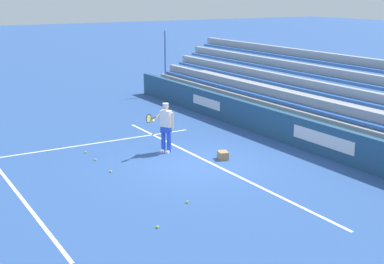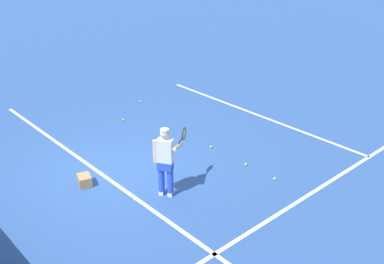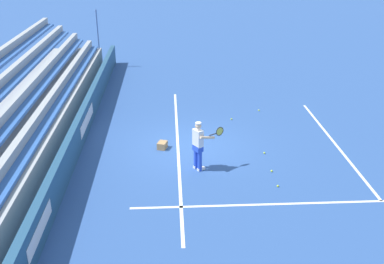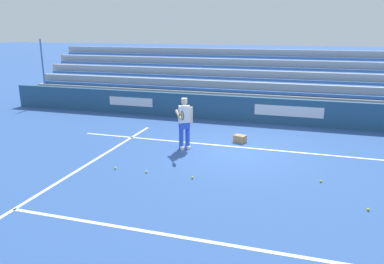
% 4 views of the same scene
% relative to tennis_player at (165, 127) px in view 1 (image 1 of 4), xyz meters
% --- Properties ---
extents(ground_plane, '(160.00, 160.00, 0.00)m').
position_rel_tennis_player_xyz_m(ground_plane, '(-1.82, -0.16, -0.89)').
color(ground_plane, '#2D5193').
extents(court_baseline_white, '(12.00, 0.10, 0.01)m').
position_rel_tennis_player_xyz_m(court_baseline_white, '(-1.82, -0.66, -0.89)').
color(court_baseline_white, white).
rests_on(court_baseline_white, ground).
extents(court_sideline_white, '(0.10, 12.00, 0.01)m').
position_rel_tennis_player_xyz_m(court_sideline_white, '(2.29, 3.84, -0.89)').
color(court_sideline_white, white).
rests_on(court_sideline_white, ground).
extents(court_service_line_white, '(8.22, 0.10, 0.01)m').
position_rel_tennis_player_xyz_m(court_service_line_white, '(-1.82, 5.34, -0.89)').
color(court_service_line_white, white).
rests_on(court_service_line_white, ground).
extents(back_wall_sponsor_board, '(24.34, 0.25, 1.10)m').
position_rel_tennis_player_xyz_m(back_wall_sponsor_board, '(-1.82, -4.34, -0.34)').
color(back_wall_sponsor_board, navy).
rests_on(back_wall_sponsor_board, ground).
extents(bleacher_stand, '(23.12, 3.20, 3.40)m').
position_rel_tennis_player_xyz_m(bleacher_stand, '(-1.82, -6.57, -0.13)').
color(bleacher_stand, '#9EA3A8').
rests_on(bleacher_stand, ground).
extents(tennis_player, '(0.57, 1.06, 1.71)m').
position_rel_tennis_player_xyz_m(tennis_player, '(0.00, 0.00, 0.00)').
color(tennis_player, blue).
rests_on(tennis_player, ground).
extents(ball_box_cardboard, '(0.47, 0.41, 0.26)m').
position_rel_tennis_player_xyz_m(ball_box_cardboard, '(-1.68, -1.24, -0.76)').
color(ball_box_cardboard, '#A87F51').
rests_on(ball_box_cardboard, ground).
extents(tennis_ball_on_baseline, '(0.07, 0.07, 0.07)m').
position_rel_tennis_player_xyz_m(tennis_ball_on_baseline, '(-1.04, 2.47, -0.86)').
color(tennis_ball_on_baseline, '#CCE533').
rests_on(tennis_ball_on_baseline, ground).
extents(tennis_ball_near_player, '(0.07, 0.07, 0.07)m').
position_rel_tennis_player_xyz_m(tennis_ball_near_player, '(-5.32, 3.08, -0.86)').
color(tennis_ball_near_player, '#CCE533').
rests_on(tennis_ball_near_player, ground).
extents(tennis_ball_stray_back, '(0.07, 0.07, 0.07)m').
position_rel_tennis_player_xyz_m(tennis_ball_stray_back, '(0.33, 2.44, -0.86)').
color(tennis_ball_stray_back, '#CCE533').
rests_on(tennis_ball_stray_back, ground).
extents(tennis_ball_far_right, '(0.07, 0.07, 0.07)m').
position_rel_tennis_player_xyz_m(tennis_ball_far_right, '(-4.35, 1.71, -0.86)').
color(tennis_ball_far_right, '#CCE533').
rests_on(tennis_ball_far_right, ground).
extents(tennis_ball_by_box, '(0.07, 0.07, 0.07)m').
position_rel_tennis_player_xyz_m(tennis_ball_by_box, '(1.31, 2.43, -0.86)').
color(tennis_ball_by_box, '#CCE533').
rests_on(tennis_ball_by_box, ground).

